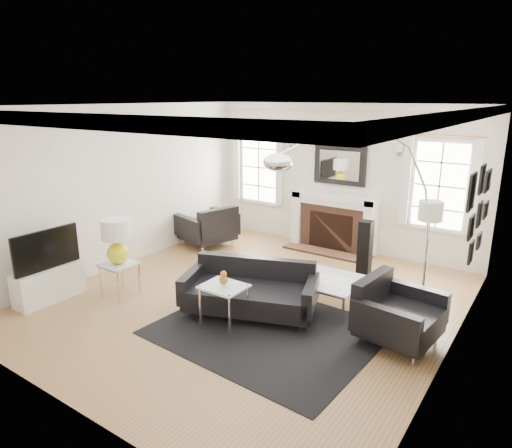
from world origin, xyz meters
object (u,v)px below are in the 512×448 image
Objects in this scene: fireplace at (333,223)px; armchair_right at (395,314)px; gourd_lamp at (117,238)px; coffee_table at (329,281)px; sofa at (251,291)px; armchair_left at (209,228)px; arc_floor_lamp at (356,213)px.

armchair_right is (2.13, -2.79, -0.18)m from fireplace.
coffee_table is at bearing 28.81° from gourd_lamp.
armchair_left reaches higher than sofa.
sofa is at bearing -133.38° from coffee_table.
gourd_lamp is (-1.93, -0.66, 0.60)m from sofa.
arc_floor_lamp is at bearing 24.00° from gourd_lamp.
coffee_table is 0.33× the size of arc_floor_lamp.
fireplace is 1.40× the size of armchair_left.
coffee_table is (0.79, 0.84, 0.04)m from sofa.
gourd_lamp reaches higher than coffee_table.
armchair_left is at bearing 99.66° from gourd_lamp.
sofa is 1.15m from coffee_table.
coffee_table is 3.15m from gourd_lamp.
fireplace is 2.54m from coffee_table.
fireplace is 3.52m from armchair_right.
armchair_right is 1.21m from coffee_table.
fireplace is at bearing 120.24° from arc_floor_lamp.
armchair_right is at bearing -23.62° from coffee_table.
fireplace reaches higher than coffee_table.
arc_floor_lamp is at bearing 152.91° from armchair_right.
gourd_lamp is at bearing -165.16° from armchair_right.
sofa is (0.24, -3.15, -0.22)m from fireplace.
sofa is 1.78m from arc_floor_lamp.
coffee_table is at bearing 163.42° from arc_floor_lamp.
armchair_right is at bearing 14.84° from gourd_lamp.
coffee_table is (-1.10, 0.48, 0.00)m from armchair_right.
armchair_left is 1.36× the size of coffee_table.
armchair_left is at bearing 159.69° from armchair_right.
armchair_left is 3.90m from arc_floor_lamp.
armchair_left is 3.35m from coffee_table.
gourd_lamp reaches higher than armchair_right.
fireplace is 1.60× the size of armchair_right.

